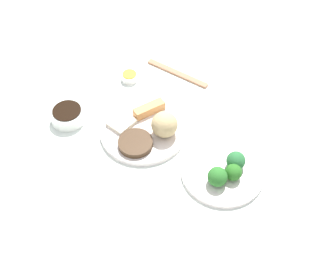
{
  "coord_description": "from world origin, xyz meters",
  "views": [
    {
      "loc": [
        0.63,
        0.53,
        0.99
      ],
      "look_at": [
        0.01,
        0.06,
        0.06
      ],
      "focal_mm": 45.14,
      "sensor_mm": 36.0,
      "label": 1
    }
  ],
  "objects": [
    {
      "name": "broccoli_floret_0",
      "position": [
        -0.02,
        0.27,
        0.06
      ],
      "size": [
        0.05,
        0.05,
        0.05
      ],
      "primitive_type": "sphere",
      "color": "#296A36",
      "rests_on": "broccoli_plate"
    },
    {
      "name": "soy_sauce_bowl_liquid",
      "position": [
        0.12,
        -0.24,
        0.06
      ],
      "size": [
        0.09,
        0.09,
        0.0
      ],
      "primitive_type": "cylinder",
      "color": "black",
      "rests_on": "soy_sauce_bowl"
    },
    {
      "name": "broccoli_floret_2",
      "position": [
        0.01,
        0.28,
        0.06
      ],
      "size": [
        0.05,
        0.05,
        0.05
      ],
      "primitive_type": "sphere",
      "color": "#296A21",
      "rests_on": "broccoli_plate"
    },
    {
      "name": "spring_roll",
      "position": [
        -0.04,
        -0.05,
        0.05
      ],
      "size": [
        0.1,
        0.06,
        0.03
      ],
      "primitive_type": "cube",
      "rotation": [
        0.0,
        0.0,
        2.77
      ],
      "color": "#D9934F",
      "rests_on": "main_plate"
    },
    {
      "name": "sauce_ramekin_hot_mustard",
      "position": [
        -0.13,
        -0.21,
        0.03
      ],
      "size": [
        0.06,
        0.06,
        0.02
      ],
      "primitive_type": "cylinder",
      "color": "white",
      "rests_on": "tabletop"
    },
    {
      "name": "sauce_ramekin_hot_mustard_liquid",
      "position": [
        -0.13,
        -0.21,
        0.05
      ],
      "size": [
        0.05,
        0.05,
        0.0
      ],
      "primitive_type": "cylinder",
      "color": "yellow",
      "rests_on": "sauce_ramekin_hot_mustard"
    },
    {
      "name": "chopsticks_pair",
      "position": [
        -0.24,
        -0.1,
        0.02
      ],
      "size": [
        0.04,
        0.23,
        0.01
      ],
      "primitive_type": "cube",
      "rotation": [
        0.0,
        0.0,
        1.64
      ],
      "color": "#AB7251",
      "rests_on": "tabletop"
    },
    {
      "name": "soy_sauce_bowl",
      "position": [
        0.12,
        -0.24,
        0.04
      ],
      "size": [
        0.11,
        0.11,
        0.04
      ],
      "primitive_type": "cylinder",
      "color": "white",
      "rests_on": "tabletop"
    },
    {
      "name": "tabletop",
      "position": [
        0.0,
        0.0,
        0.01
      ],
      "size": [
        2.2,
        2.2,
        0.02
      ],
      "primitive_type": "cube",
      "color": "white",
      "rests_on": "ground"
    },
    {
      "name": "crab_rangoon_wonton",
      "position": [
        0.05,
        -0.09,
        0.04
      ],
      "size": [
        0.07,
        0.07,
        0.01
      ],
      "primitive_type": "cube",
      "rotation": [
        0.0,
        0.0,
        -0.05
      ],
      "color": "beige",
      "rests_on": "main_plate"
    },
    {
      "name": "stir_fry_heap",
      "position": [
        0.09,
        0.0,
        0.04
      ],
      "size": [
        0.1,
        0.1,
        0.02
      ],
      "primitive_type": "cylinder",
      "color": "#412B19",
      "rests_on": "main_plate"
    },
    {
      "name": "rice_scoop",
      "position": [
        -0.0,
        0.04,
        0.07
      ],
      "size": [
        0.08,
        0.08,
        0.08
      ],
      "primitive_type": "sphere",
      "color": "tan",
      "rests_on": "main_plate"
    },
    {
      "name": "broccoli_plate",
      "position": [
        0.01,
        0.25,
        0.03
      ],
      "size": [
        0.23,
        0.23,
        0.01
      ],
      "primitive_type": "cylinder",
      "color": "white",
      "rests_on": "tabletop"
    },
    {
      "name": "broccoli_floret_1",
      "position": [
        0.05,
        0.26,
        0.06
      ],
      "size": [
        0.05,
        0.05,
        0.05
      ],
      "primitive_type": "sphere",
      "color": "#2B6F28",
      "rests_on": "broccoli_plate"
    },
    {
      "name": "main_plate",
      "position": [
        0.02,
        -0.02,
        0.03
      ],
      "size": [
        0.26,
        0.26,
        0.02
      ],
      "primitive_type": "cylinder",
      "color": "white",
      "rests_on": "tabletop"
    }
  ]
}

